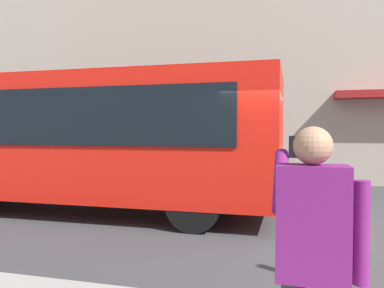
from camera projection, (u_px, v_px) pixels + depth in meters
ground_plane at (293, 229)px, 6.99m from camera, size 60.00×60.00×0.00m
building_facade_far at (295, 13)px, 13.35m from camera, size 28.00×1.55×12.00m
red_bus at (77, 137)px, 8.56m from camera, size 9.05×2.54×3.08m
pedestrian_photographer at (313, 250)px, 2.16m from camera, size 0.53×0.52×1.70m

